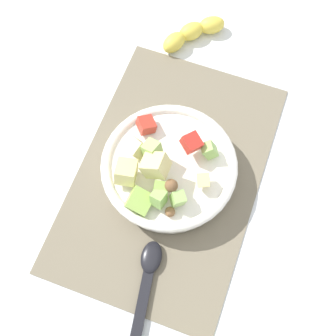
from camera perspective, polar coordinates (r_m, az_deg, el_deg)
name	(u,v)px	position (r m, az deg, el deg)	size (l,w,h in m)	color
ground_plane	(169,176)	(0.83, 0.14, -0.99)	(2.40, 2.40, 0.00)	silver
placemat	(169,175)	(0.83, 0.14, -0.91)	(0.50, 0.33, 0.01)	#756B56
salad_bowl	(167,169)	(0.79, -0.12, -0.18)	(0.24, 0.24, 0.12)	white
serving_spoon	(147,282)	(0.77, -2.77, -14.36)	(0.21, 0.06, 0.01)	black
banana_whole	(192,33)	(0.98, 3.15, 16.91)	(0.13, 0.12, 0.04)	yellow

